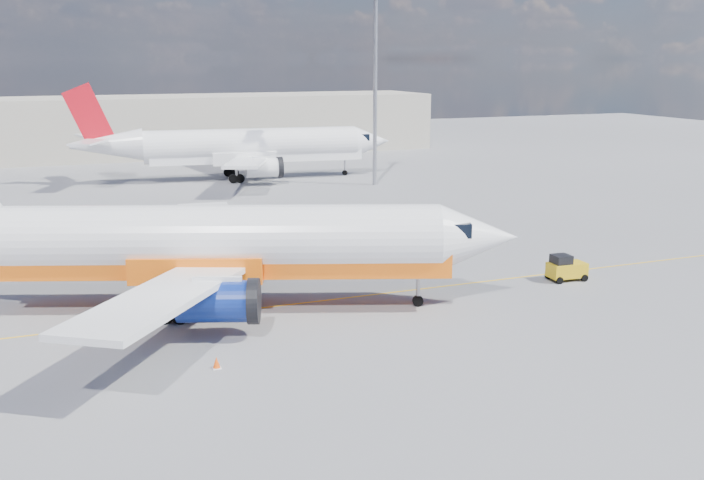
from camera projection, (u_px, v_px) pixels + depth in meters
name	position (u px, v px, depth m)	size (l,w,h in m)	color
ground	(347.00, 316.00, 40.55)	(240.00, 240.00, 0.00)	slate
taxi_line	(327.00, 300.00, 43.26)	(70.00, 0.15, 0.01)	gold
terminal_main	(184.00, 125.00, 109.29)	(70.00, 14.00, 8.00)	#B5AD9C
main_jet	(198.00, 243.00, 41.16)	(34.93, 26.44, 10.65)	white
second_jet	(242.00, 147.00, 85.87)	(35.24, 27.69, 10.68)	white
gse_tug	(566.00, 268.00, 47.01)	(2.31, 1.50, 1.59)	black
traffic_cone	(216.00, 363.00, 33.69)	(0.37, 0.37, 0.52)	white
floodlight_mast	(375.00, 69.00, 80.24)	(1.46, 1.46, 19.95)	#9B9BA3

